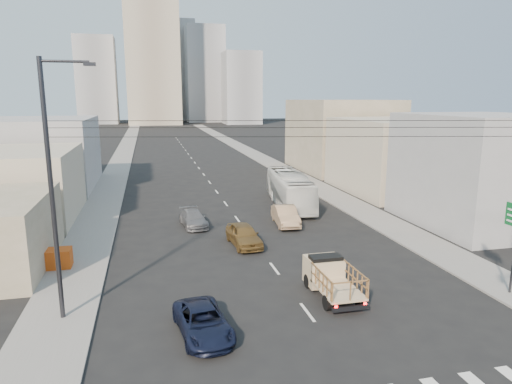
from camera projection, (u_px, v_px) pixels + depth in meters
name	position (u px, v px, depth m)	size (l,w,h in m)	color
ground	(323.00, 332.00, 20.36)	(420.00, 420.00, 0.00)	black
sidewalk_left	(124.00, 154.00, 84.41)	(3.50, 180.00, 0.12)	gray
sidewalk_right	(247.00, 151.00, 89.70)	(3.50, 180.00, 0.12)	gray
lane_dashes	(197.00, 165.00, 70.86)	(0.15, 104.00, 0.01)	silver
flatbed_pickup	(331.00, 276.00, 24.00)	(1.95, 4.41, 1.90)	tan
navy_pickup	(203.00, 322.00, 20.03)	(2.06, 4.47, 1.24)	black
city_bus	(290.00, 189.00, 43.91)	(2.75, 11.74, 3.27)	silver
sedan_brown	(244.00, 235.00, 32.23)	(1.82, 4.51, 1.54)	brown
sedan_tan	(285.00, 216.00, 37.49)	(1.65, 4.74, 1.56)	tan
sedan_grey	(193.00, 219.00, 37.12)	(1.77, 4.35, 1.26)	slate
streetlamp_left	(53.00, 186.00, 20.30)	(2.36, 0.25, 12.00)	#2D2D33
overhead_wires	(316.00, 128.00, 19.97)	(23.01, 5.02, 0.72)	black
crate_stack	(56.00, 258.00, 27.74)	(1.80, 1.20, 1.14)	#B94611
bldg_right_near	(480.00, 170.00, 37.07)	(10.00, 12.00, 9.00)	#959598
bldg_right_mid	(395.00, 155.00, 50.63)	(11.00, 14.00, 8.00)	#B8AC94
bldg_right_far	(341.00, 135.00, 65.78)	(12.00, 16.00, 10.00)	gray
bldg_left_mid	(6.00, 186.00, 38.34)	(11.00, 12.00, 6.00)	#B8AC94
bldg_left_far	(39.00, 154.00, 52.32)	(12.00, 16.00, 8.00)	#959598
high_rise_tower	(152.00, 46.00, 175.38)	(20.00, 20.00, 60.00)	tan
midrise_ne	(205.00, 75.00, 196.66)	(16.00, 16.00, 40.00)	gray
midrise_nw	(97.00, 81.00, 182.59)	(15.00, 15.00, 34.00)	gray
midrise_back	(174.00, 72.00, 207.85)	(18.00, 18.00, 44.00)	#959598
midrise_east	(241.00, 88.00, 181.52)	(14.00, 14.00, 28.00)	gray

